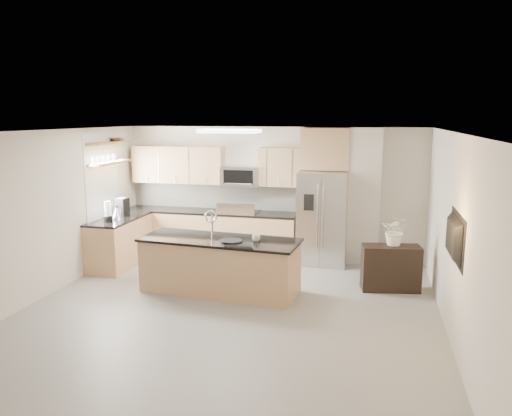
% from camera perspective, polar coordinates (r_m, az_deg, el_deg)
% --- Properties ---
extents(floor, '(6.50, 6.50, 0.00)m').
position_cam_1_polar(floor, '(7.35, -3.37, -12.03)').
color(floor, gray).
rests_on(floor, ground).
extents(ceiling, '(6.00, 6.50, 0.02)m').
position_cam_1_polar(ceiling, '(6.79, -3.61, 8.69)').
color(ceiling, white).
rests_on(ceiling, wall_back).
extents(wall_back, '(6.00, 0.02, 2.60)m').
position_cam_1_polar(wall_back, '(10.06, 1.86, 1.84)').
color(wall_back, beige).
rests_on(wall_back, floor).
extents(wall_front, '(6.00, 0.02, 2.60)m').
position_cam_1_polar(wall_front, '(4.09, -17.02, -11.71)').
color(wall_front, beige).
rests_on(wall_front, floor).
extents(wall_left, '(0.02, 6.50, 2.60)m').
position_cam_1_polar(wall_left, '(8.32, -23.70, -0.88)').
color(wall_left, beige).
rests_on(wall_left, floor).
extents(wall_right, '(0.02, 6.50, 2.60)m').
position_cam_1_polar(wall_right, '(6.75, 21.76, -3.22)').
color(wall_right, beige).
rests_on(wall_right, floor).
extents(back_counter, '(3.55, 0.66, 1.44)m').
position_cam_1_polar(back_counter, '(10.22, -5.28, -2.78)').
color(back_counter, tan).
rests_on(back_counter, floor).
extents(left_counter, '(0.66, 1.50, 0.92)m').
position_cam_1_polar(left_counter, '(9.84, -15.36, -3.72)').
color(left_counter, tan).
rests_on(left_counter, floor).
extents(range, '(0.76, 0.64, 1.14)m').
position_cam_1_polar(range, '(10.04, -1.91, -2.99)').
color(range, black).
rests_on(range, floor).
extents(upper_cabinets, '(3.50, 0.33, 0.75)m').
position_cam_1_polar(upper_cabinets, '(10.17, -5.55, 4.88)').
color(upper_cabinets, tan).
rests_on(upper_cabinets, wall_back).
extents(microwave, '(0.76, 0.40, 0.40)m').
position_cam_1_polar(microwave, '(9.95, -1.76, 3.67)').
color(microwave, '#B5B5B7').
rests_on(microwave, upper_cabinets).
extents(refrigerator, '(0.92, 0.78, 1.78)m').
position_cam_1_polar(refrigerator, '(9.61, 7.60, -1.14)').
color(refrigerator, '#B5B5B7').
rests_on(refrigerator, floor).
extents(partition_column, '(0.60, 0.30, 2.60)m').
position_cam_1_polar(partition_column, '(9.71, 12.26, 1.30)').
color(partition_column, beige).
rests_on(partition_column, floor).
extents(window, '(0.04, 1.15, 1.65)m').
position_cam_1_polar(window, '(9.77, -17.25, 3.19)').
color(window, white).
rests_on(window, wall_left).
extents(shelf_lower, '(0.30, 1.20, 0.04)m').
position_cam_1_polar(shelf_lower, '(9.76, -16.41, 5.00)').
color(shelf_lower, olive).
rests_on(shelf_lower, wall_left).
extents(shelf_upper, '(0.30, 1.20, 0.04)m').
position_cam_1_polar(shelf_upper, '(9.74, -16.52, 7.17)').
color(shelf_upper, olive).
rests_on(shelf_upper, wall_left).
extents(ceiling_fixture, '(1.00, 0.50, 0.06)m').
position_cam_1_polar(ceiling_fixture, '(8.44, -3.05, 8.77)').
color(ceiling_fixture, white).
rests_on(ceiling_fixture, ceiling).
extents(island, '(2.61, 1.13, 1.30)m').
position_cam_1_polar(island, '(8.10, -4.15, -6.53)').
color(island, tan).
rests_on(island, floor).
extents(credenza, '(0.98, 0.53, 0.74)m').
position_cam_1_polar(credenza, '(8.47, 15.14, -6.63)').
color(credenza, black).
rests_on(credenza, floor).
extents(cup, '(0.13, 0.13, 0.10)m').
position_cam_1_polar(cup, '(7.79, 0.02, -3.47)').
color(cup, silver).
rests_on(cup, island).
extents(platter, '(0.42, 0.42, 0.02)m').
position_cam_1_polar(platter, '(7.81, -2.85, -3.76)').
color(platter, black).
rests_on(platter, island).
extents(blender, '(0.16, 0.16, 0.37)m').
position_cam_1_polar(blender, '(9.41, -16.56, -0.54)').
color(blender, black).
rests_on(blender, left_counter).
extents(kettle, '(0.21, 0.21, 0.27)m').
position_cam_1_polar(kettle, '(9.57, -15.65, -0.57)').
color(kettle, '#B5B5B7').
rests_on(kettle, left_counter).
extents(coffee_maker, '(0.20, 0.24, 0.34)m').
position_cam_1_polar(coffee_maker, '(9.91, -15.02, 0.08)').
color(coffee_maker, black).
rests_on(coffee_maker, left_counter).
extents(bowl, '(0.41, 0.41, 0.08)m').
position_cam_1_polar(bowl, '(10.03, -15.56, 7.65)').
color(bowl, '#B5B5B7').
rests_on(bowl, shelf_upper).
extents(flower_vase, '(0.77, 0.71, 0.73)m').
position_cam_1_polar(flower_vase, '(8.34, 15.71, -1.70)').
color(flower_vase, white).
rests_on(flower_vase, credenza).
extents(television, '(0.14, 1.08, 0.62)m').
position_cam_1_polar(television, '(6.53, 21.25, -3.17)').
color(television, black).
rests_on(television, wall_right).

